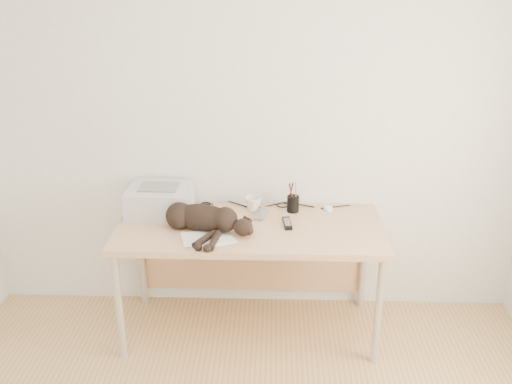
{
  "coord_description": "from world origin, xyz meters",
  "views": [
    {
      "loc": [
        0.14,
        -1.7,
        2.21
      ],
      "look_at": [
        0.04,
        1.34,
        0.98
      ],
      "focal_mm": 40.0,
      "sensor_mm": 36.0,
      "label": 1
    }
  ],
  "objects_px": {
    "cat": "(200,219)",
    "pen_cup": "(293,204)",
    "mug": "(253,204)",
    "mouse": "(328,207)",
    "desk": "(250,239)",
    "printer": "(160,200)"
  },
  "relations": [
    {
      "from": "printer",
      "to": "mug",
      "type": "xyz_separation_m",
      "value": [
        0.58,
        0.05,
        -0.04
      ]
    },
    {
      "from": "desk",
      "to": "printer",
      "type": "distance_m",
      "value": 0.62
    },
    {
      "from": "printer",
      "to": "desk",
      "type": "bearing_deg",
      "value": -8.36
    },
    {
      "from": "desk",
      "to": "printer",
      "type": "relative_size",
      "value": 4.05
    },
    {
      "from": "desk",
      "to": "printer",
      "type": "xyz_separation_m",
      "value": [
        -0.57,
        0.08,
        0.22
      ]
    },
    {
      "from": "cat",
      "to": "pen_cup",
      "type": "height_order",
      "value": "pen_cup"
    },
    {
      "from": "cat",
      "to": "pen_cup",
      "type": "xyz_separation_m",
      "value": [
        0.55,
        0.29,
        -0.02
      ]
    },
    {
      "from": "cat",
      "to": "mouse",
      "type": "relative_size",
      "value": 6.71
    },
    {
      "from": "mug",
      "to": "pen_cup",
      "type": "distance_m",
      "value": 0.25
    },
    {
      "from": "printer",
      "to": "cat",
      "type": "relative_size",
      "value": 0.56
    },
    {
      "from": "pen_cup",
      "to": "cat",
      "type": "bearing_deg",
      "value": -152.72
    },
    {
      "from": "mug",
      "to": "mouse",
      "type": "height_order",
      "value": "mug"
    },
    {
      "from": "desk",
      "to": "cat",
      "type": "height_order",
      "value": "cat"
    },
    {
      "from": "printer",
      "to": "mug",
      "type": "bearing_deg",
      "value": 5.07
    },
    {
      "from": "mug",
      "to": "pen_cup",
      "type": "bearing_deg",
      "value": 0.59
    },
    {
      "from": "cat",
      "to": "mug",
      "type": "relative_size",
      "value": 6.91
    },
    {
      "from": "desk",
      "to": "mug",
      "type": "height_order",
      "value": "mug"
    },
    {
      "from": "cat",
      "to": "pen_cup",
      "type": "distance_m",
      "value": 0.62
    },
    {
      "from": "pen_cup",
      "to": "mouse",
      "type": "distance_m",
      "value": 0.24
    },
    {
      "from": "cat",
      "to": "mug",
      "type": "height_order",
      "value": "cat"
    },
    {
      "from": "printer",
      "to": "cat",
      "type": "height_order",
      "value": "printer"
    },
    {
      "from": "cat",
      "to": "mug",
      "type": "bearing_deg",
      "value": 58.9
    }
  ]
}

